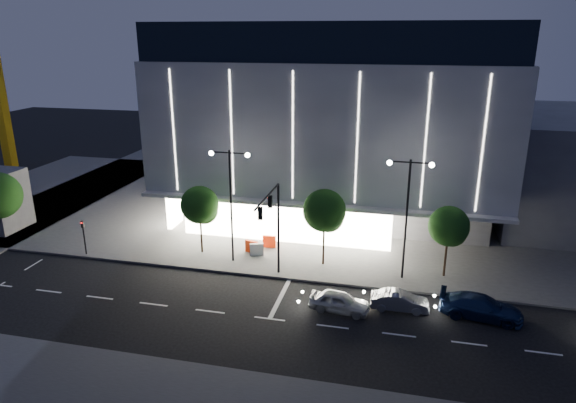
% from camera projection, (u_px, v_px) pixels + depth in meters
% --- Properties ---
extents(ground, '(160.00, 160.00, 0.00)m').
position_uv_depth(ground, '(247.00, 304.00, 34.17)').
color(ground, black).
rests_on(ground, ground).
extents(sidewalk_museum, '(70.00, 40.00, 0.15)m').
position_uv_depth(sidewalk_museum, '(358.00, 200.00, 55.28)').
color(sidewalk_museum, '#474747').
rests_on(sidewalk_museum, ground).
extents(museum, '(30.00, 25.80, 18.00)m').
position_uv_depth(museum, '(340.00, 116.00, 51.28)').
color(museum, '#4C4C51').
rests_on(museum, ground).
extents(traffic_mast, '(0.33, 5.89, 7.07)m').
position_uv_depth(traffic_mast, '(273.00, 217.00, 35.48)').
color(traffic_mast, black).
rests_on(traffic_mast, ground).
extents(street_lamp_west, '(3.16, 0.36, 9.00)m').
position_uv_depth(street_lamp_west, '(231.00, 190.00, 38.52)').
color(street_lamp_west, black).
rests_on(street_lamp_west, ground).
extents(street_lamp_east, '(3.16, 0.36, 9.00)m').
position_uv_depth(street_lamp_east, '(408.00, 202.00, 35.71)').
color(street_lamp_east, black).
rests_on(street_lamp_east, ground).
extents(ped_signal_far, '(0.22, 0.24, 3.00)m').
position_uv_depth(ped_signal_far, '(84.00, 234.00, 40.99)').
color(ped_signal_far, black).
rests_on(ped_signal_far, ground).
extents(tree_left, '(3.02, 3.02, 5.72)m').
position_uv_depth(tree_left, '(200.00, 207.00, 40.70)').
color(tree_left, black).
rests_on(tree_left, ground).
extents(tree_mid, '(3.25, 3.25, 6.15)m').
position_uv_depth(tree_mid, '(325.00, 213.00, 38.45)').
color(tree_mid, black).
rests_on(tree_mid, ground).
extents(tree_right, '(2.91, 2.91, 5.51)m').
position_uv_depth(tree_right, '(449.00, 228.00, 36.64)').
color(tree_right, black).
rests_on(tree_right, ground).
extents(car_lead, '(4.08, 2.00, 1.34)m').
position_uv_depth(car_lead, '(339.00, 302.00, 33.07)').
color(car_lead, '#A2A5A9').
rests_on(car_lead, ground).
extents(car_second, '(3.78, 1.40, 1.23)m').
position_uv_depth(car_second, '(400.00, 301.00, 33.26)').
color(car_second, '#9A9DA1').
rests_on(car_second, ground).
extents(car_third, '(5.30, 2.71, 1.47)m').
position_uv_depth(car_third, '(481.00, 307.00, 32.30)').
color(car_third, '#14254E').
rests_on(car_third, ground).
extents(barrier_a, '(1.13, 0.54, 1.00)m').
position_uv_depth(barrier_a, '(252.00, 247.00, 41.67)').
color(barrier_a, '#FF370E').
rests_on(barrier_a, sidewalk_museum).
extents(barrier_c, '(1.11, 0.28, 1.00)m').
position_uv_depth(barrier_c, '(269.00, 241.00, 42.70)').
color(barrier_c, '#EE3E0D').
rests_on(barrier_c, sidewalk_museum).
extents(barrier_d, '(1.12, 0.59, 1.00)m').
position_uv_depth(barrier_d, '(257.00, 249.00, 41.12)').
color(barrier_d, silver).
rests_on(barrier_d, sidewalk_museum).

